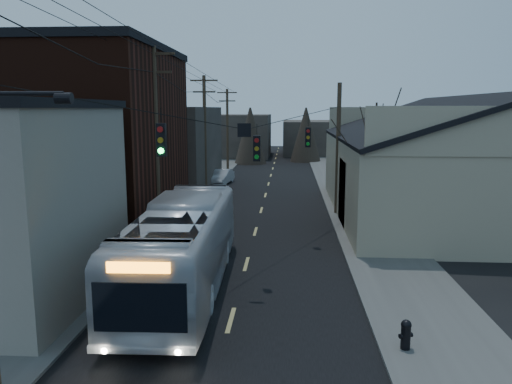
# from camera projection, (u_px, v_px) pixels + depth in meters

# --- Properties ---
(road_surface) EXTENTS (9.00, 110.00, 0.02)m
(road_surface) POSITION_uv_depth(u_px,v_px,m) (264.00, 200.00, 38.05)
(road_surface) COLOR black
(road_surface) RESTS_ON ground
(sidewalk_left) EXTENTS (4.00, 110.00, 0.12)m
(sidewalk_left) POSITION_uv_depth(u_px,v_px,m) (180.00, 198.00, 38.47)
(sidewalk_left) COLOR #474744
(sidewalk_left) RESTS_ON ground
(sidewalk_right) EXTENTS (4.00, 110.00, 0.12)m
(sidewalk_right) POSITION_uv_depth(u_px,v_px,m) (350.00, 200.00, 37.62)
(sidewalk_right) COLOR #474744
(sidewalk_right) RESTS_ON ground
(building_brick) EXTENTS (10.00, 12.00, 10.00)m
(building_brick) POSITION_uv_depth(u_px,v_px,m) (78.00, 142.00, 28.04)
(building_brick) COLOR black
(building_brick) RESTS_ON ground
(building_left_far) EXTENTS (9.00, 14.00, 7.00)m
(building_left_far) POSITION_uv_depth(u_px,v_px,m) (160.00, 147.00, 44.00)
(building_left_far) COLOR #332D29
(building_left_far) RESTS_ON ground
(warehouse) EXTENTS (16.16, 20.60, 7.73)m
(warehouse) POSITION_uv_depth(u_px,v_px,m) (463.00, 175.00, 31.84)
(warehouse) COLOR gray
(warehouse) RESTS_ON ground
(building_far_left) EXTENTS (10.00, 12.00, 6.00)m
(building_far_left) POSITION_uv_depth(u_px,v_px,m) (235.00, 136.00, 72.39)
(building_far_left) COLOR #332D29
(building_far_left) RESTS_ON ground
(building_far_right) EXTENTS (12.00, 14.00, 5.00)m
(building_far_right) POSITION_uv_depth(u_px,v_px,m) (323.00, 137.00, 76.54)
(building_far_right) COLOR #332D29
(building_far_right) RESTS_ON ground
(bare_tree) EXTENTS (0.40, 0.40, 7.20)m
(bare_tree) POSITION_uv_depth(u_px,v_px,m) (374.00, 169.00, 27.19)
(bare_tree) COLOR black
(bare_tree) RESTS_ON ground
(utility_lines) EXTENTS (11.24, 45.28, 10.50)m
(utility_lines) POSITION_uv_depth(u_px,v_px,m) (211.00, 139.00, 31.67)
(utility_lines) COLOR #382B1E
(utility_lines) RESTS_ON ground
(bus) EXTENTS (3.21, 12.35, 3.42)m
(bus) POSITION_uv_depth(u_px,v_px,m) (183.00, 246.00, 18.97)
(bus) COLOR #B6BBC3
(bus) RESTS_ON ground
(parked_car) EXTENTS (1.94, 4.20, 1.33)m
(parked_car) POSITION_uv_depth(u_px,v_px,m) (222.00, 177.00, 45.94)
(parked_car) COLOR #B0B3B8
(parked_car) RESTS_ON ground
(fire_hydrant) EXTENTS (0.42, 0.30, 0.87)m
(fire_hydrant) POSITION_uv_depth(u_px,v_px,m) (406.00, 333.00, 14.15)
(fire_hydrant) COLOR black
(fire_hydrant) RESTS_ON sidewalk_right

